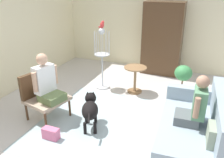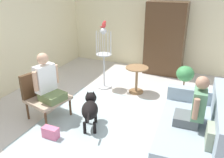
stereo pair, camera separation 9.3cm
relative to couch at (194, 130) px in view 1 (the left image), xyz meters
name	(u,v)px [view 1 (the left image)]	position (x,y,z in m)	size (l,w,h in m)	color
ground_plane	(112,122)	(-1.47, 0.18, -0.32)	(7.95, 7.95, 0.00)	beige
back_wall	(155,20)	(-1.47, 3.55, 1.11)	(6.03, 0.12, 2.87)	beige
area_rug	(117,127)	(-1.30, 0.03, -0.31)	(2.88, 2.57, 0.01)	#9EB2B7
couch	(194,130)	(0.00, 0.00, 0.00)	(1.02, 1.80, 0.93)	#8EA0AD
armchair	(42,93)	(-2.79, -0.11, 0.18)	(0.80, 0.83, 0.89)	#4C331E
person_on_couch	(195,105)	(-0.04, -0.03, 0.44)	(0.44, 0.51, 0.79)	#545A5D
person_on_armchair	(46,82)	(-2.63, -0.15, 0.45)	(0.54, 0.54, 0.88)	#5C6E41
round_end_table	(135,77)	(-1.45, 1.60, 0.08)	(0.52, 0.52, 0.63)	olive
dog	(90,109)	(-1.77, -0.11, 0.06)	(0.46, 0.76, 0.59)	black
bird_cage_stand	(102,60)	(-2.28, 1.56, 0.39)	(0.37, 0.37, 1.48)	silver
parrot	(102,25)	(-2.26, 1.56, 1.24)	(0.17, 0.10, 0.17)	red
potted_plant	(183,79)	(-0.39, 1.80, 0.11)	(0.39, 0.39, 0.74)	beige
armoire_cabinet	(162,39)	(-1.15, 3.14, 0.67)	(1.05, 0.56, 1.98)	#4C331E
handbag	(51,133)	(-2.23, -0.68, -0.22)	(0.28, 0.14, 0.20)	#D8668C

